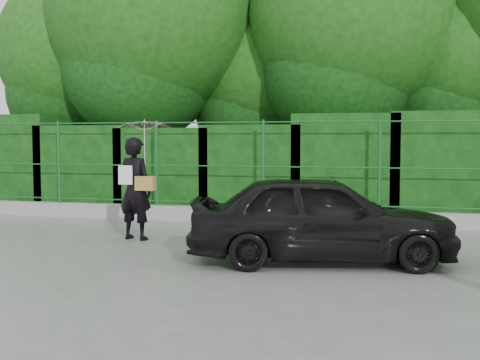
# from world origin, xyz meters

# --- Properties ---
(ground) EXTENTS (80.00, 80.00, 0.00)m
(ground) POSITION_xyz_m (0.00, 0.00, 0.00)
(ground) COLOR gray
(kerb) EXTENTS (14.00, 0.25, 0.30)m
(kerb) POSITION_xyz_m (0.00, 4.50, 0.15)
(kerb) COLOR #9E9E99
(kerb) RESTS_ON ground
(fence) EXTENTS (14.13, 0.06, 1.80)m
(fence) POSITION_xyz_m (0.22, 4.50, 1.20)
(fence) COLOR #185625
(fence) RESTS_ON kerb
(hedge) EXTENTS (14.20, 1.20, 2.28)m
(hedge) POSITION_xyz_m (0.07, 5.50, 1.07)
(hedge) COLOR black
(hedge) RESTS_ON ground
(trees) EXTENTS (17.10, 6.15, 8.08)m
(trees) POSITION_xyz_m (1.14, 7.74, 4.62)
(trees) COLOR black
(trees) RESTS_ON ground
(woman) EXTENTS (0.98, 0.97, 2.06)m
(woman) POSITION_xyz_m (-1.23, 2.05, 1.35)
(woman) COLOR black
(woman) RESTS_ON ground
(car) EXTENTS (3.87, 2.11, 1.25)m
(car) POSITION_xyz_m (1.95, 0.87, 0.62)
(car) COLOR black
(car) RESTS_ON ground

